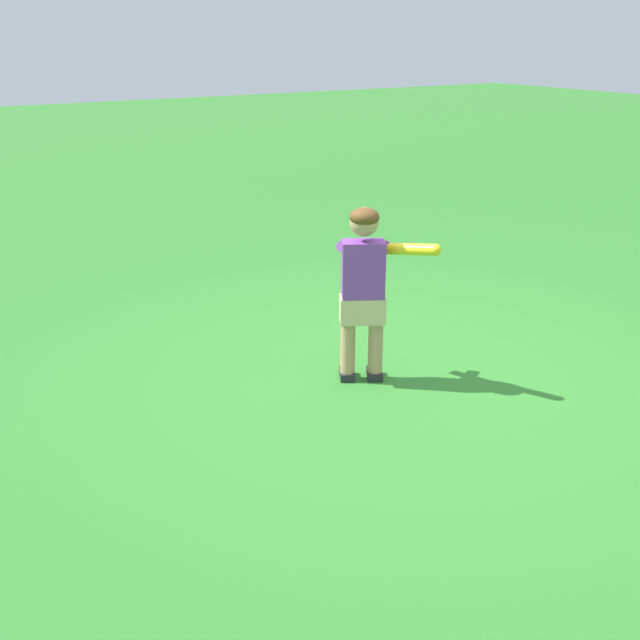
# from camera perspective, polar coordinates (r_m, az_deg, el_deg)

# --- Properties ---
(ground_plane) EXTENTS (40.00, 40.00, 0.00)m
(ground_plane) POSITION_cam_1_polar(r_m,az_deg,el_deg) (4.97, 6.22, -3.96)
(ground_plane) COLOR #2D7528
(child_batter) EXTENTS (0.60, 0.44, 1.08)m
(child_batter) POSITION_cam_1_polar(r_m,az_deg,el_deg) (4.65, 3.31, 3.01)
(child_batter) COLOR #232328
(child_batter) RESTS_ON ground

